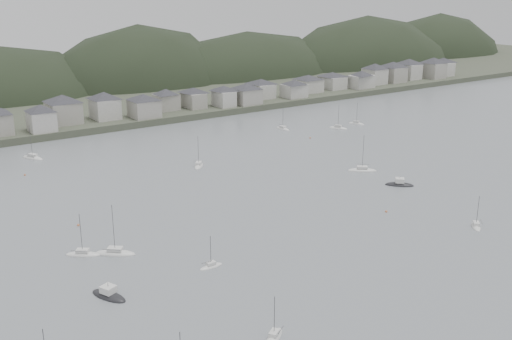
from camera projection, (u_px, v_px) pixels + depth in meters
ground at (462, 286)px, 122.75m from camera, size 900.00×900.00×0.00m
far_shore_land at (47, 87)px, 354.07m from camera, size 900.00×250.00×3.00m
forested_ridge at (70, 115)px, 340.37m from camera, size 851.55×103.94×102.57m
waterfront_town at (215, 94)px, 291.67m from camera, size 451.48×28.46×12.92m
sailboat_lead at (338, 128)px, 258.05m from camera, size 6.49×8.57×11.43m
moored_fleet at (211, 223)px, 155.09m from camera, size 253.99×176.20×13.61m
motor_launch_near at (399, 185)px, 184.57m from camera, size 8.49×8.48×4.09m
motor_launch_far at (109, 295)px, 118.51m from camera, size 6.31×9.34×4.09m
mooring_buoys at (245, 211)px, 163.59m from camera, size 129.07×146.72×0.70m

